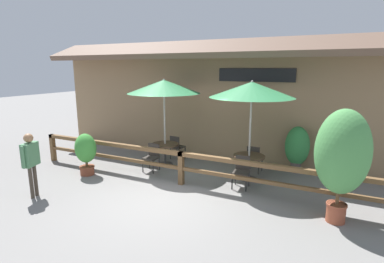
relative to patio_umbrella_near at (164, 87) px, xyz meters
The scene contains 15 objects.
ground_plane 3.79m from the patio_umbrella_near, 61.07° to the right, with size 60.00×60.00×0.00m, color slate.
building_facade 2.22m from the patio_umbrella_near, 52.34° to the left, with size 14.28×1.49×4.23m.
patio_railing 2.70m from the patio_umbrella_near, 45.40° to the right, with size 10.40×0.14×0.95m.
patio_umbrella_near is the anchor object (origin of this frame).
dining_table_near 2.05m from the patio_umbrella_near, 90.00° to the right, with size 0.92×0.92×0.73m.
chair_near_streetside 2.26m from the patio_umbrella_near, 94.79° to the right, with size 0.43×0.43×0.86m.
chair_near_wallside 2.26m from the patio_umbrella_near, 85.47° to the left, with size 0.48×0.48×0.86m.
patio_umbrella_middle 2.93m from the patio_umbrella_near, ahead, with size 2.38×2.38×2.89m.
dining_table_middle 3.57m from the patio_umbrella_near, ahead, with size 0.92×0.92×0.73m.
chair_middle_streetside 3.70m from the patio_umbrella_near, 15.26° to the right, with size 0.45×0.45×0.86m.
chair_middle_wallside 3.66m from the patio_umbrella_near, 10.36° to the left, with size 0.44×0.44×0.86m.
potted_plant_corner_fern 5.68m from the patio_umbrella_near, 18.41° to the right, with size 1.08×0.97×2.44m.
potted_plant_entrance_palm 3.15m from the patio_umbrella_near, 131.14° to the right, with size 0.67×0.60×1.29m.
potted_plant_small_flowering 4.63m from the patio_umbrella_near, 15.82° to the left, with size 0.74×0.67×1.47m.
pedestrian 4.36m from the patio_umbrella_near, 114.15° to the right, with size 0.33×0.56×1.66m.
Camera 1 is at (3.75, -6.00, 3.23)m, focal length 28.00 mm.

